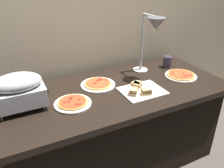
{
  "coord_description": "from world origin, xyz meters",
  "views": [
    {
      "loc": [
        -0.74,
        -1.46,
        1.63
      ],
      "look_at": [
        -0.02,
        0.0,
        0.81
      ],
      "focal_mm": 36.64,
      "sensor_mm": 36.0,
      "label": 1
    }
  ],
  "objects_px": {
    "sandwich_platter": "(140,90)",
    "heat_lamp": "(153,30)",
    "pizza_plate_raised_stand": "(73,103)",
    "pizza_plate_front": "(98,84)",
    "sauce_cup_near": "(45,91)",
    "utensil_holder": "(167,62)",
    "pizza_plate_center": "(181,75)",
    "chafing_dish": "(18,90)"
  },
  "relations": [
    {
      "from": "pizza_plate_raised_stand",
      "to": "sandwich_platter",
      "type": "height_order",
      "value": "sandwich_platter"
    },
    {
      "from": "pizza_plate_center",
      "to": "chafing_dish",
      "type": "bearing_deg",
      "value": 176.55
    },
    {
      "from": "sauce_cup_near",
      "to": "pizza_plate_center",
      "type": "bearing_deg",
      "value": -10.94
    },
    {
      "from": "pizza_plate_front",
      "to": "pizza_plate_raised_stand",
      "type": "bearing_deg",
      "value": -145.38
    },
    {
      "from": "heat_lamp",
      "to": "pizza_plate_center",
      "type": "relative_size",
      "value": 1.91
    },
    {
      "from": "chafing_dish",
      "to": "utensil_holder",
      "type": "distance_m",
      "value": 1.4
    },
    {
      "from": "chafing_dish",
      "to": "sandwich_platter",
      "type": "distance_m",
      "value": 0.9
    },
    {
      "from": "sandwich_platter",
      "to": "heat_lamp",
      "type": "bearing_deg",
      "value": 42.51
    },
    {
      "from": "sauce_cup_near",
      "to": "utensil_holder",
      "type": "xyz_separation_m",
      "value": [
        1.2,
        0.01,
        0.04
      ]
    },
    {
      "from": "pizza_plate_center",
      "to": "heat_lamp",
      "type": "bearing_deg",
      "value": 152.12
    },
    {
      "from": "pizza_plate_front",
      "to": "sauce_cup_near",
      "type": "bearing_deg",
      "value": 172.63
    },
    {
      "from": "pizza_plate_front",
      "to": "pizza_plate_raised_stand",
      "type": "distance_m",
      "value": 0.34
    },
    {
      "from": "heat_lamp",
      "to": "pizza_plate_front",
      "type": "relative_size",
      "value": 1.87
    },
    {
      "from": "pizza_plate_front",
      "to": "utensil_holder",
      "type": "xyz_separation_m",
      "value": [
        0.77,
        0.07,
        0.05
      ]
    },
    {
      "from": "pizza_plate_front",
      "to": "pizza_plate_center",
      "type": "relative_size",
      "value": 1.02
    },
    {
      "from": "pizza_plate_raised_stand",
      "to": "sandwich_platter",
      "type": "bearing_deg",
      "value": -6.12
    },
    {
      "from": "pizza_plate_center",
      "to": "sauce_cup_near",
      "type": "xyz_separation_m",
      "value": [
        -1.17,
        0.23,
        0.01
      ]
    },
    {
      "from": "pizza_plate_raised_stand",
      "to": "sauce_cup_near",
      "type": "relative_size",
      "value": 4.74
    },
    {
      "from": "pizza_plate_raised_stand",
      "to": "chafing_dish",
      "type": "bearing_deg",
      "value": 162.52
    },
    {
      "from": "sandwich_platter",
      "to": "utensil_holder",
      "type": "bearing_deg",
      "value": 31.73
    },
    {
      "from": "chafing_dish",
      "to": "pizza_plate_raised_stand",
      "type": "height_order",
      "value": "chafing_dish"
    },
    {
      "from": "chafing_dish",
      "to": "sauce_cup_near",
      "type": "distance_m",
      "value": 0.27
    },
    {
      "from": "chafing_dish",
      "to": "sandwich_platter",
      "type": "relative_size",
      "value": 1.0
    },
    {
      "from": "sandwich_platter",
      "to": "pizza_plate_center",
      "type": "bearing_deg",
      "value": 9.48
    },
    {
      "from": "heat_lamp",
      "to": "chafing_dish",
      "type": "bearing_deg",
      "value": -177.35
    },
    {
      "from": "pizza_plate_center",
      "to": "sandwich_platter",
      "type": "bearing_deg",
      "value": -170.52
    },
    {
      "from": "sandwich_platter",
      "to": "sauce_cup_near",
      "type": "distance_m",
      "value": 0.75
    },
    {
      "from": "pizza_plate_front",
      "to": "sauce_cup_near",
      "type": "distance_m",
      "value": 0.43
    },
    {
      "from": "heat_lamp",
      "to": "sandwich_platter",
      "type": "bearing_deg",
      "value": -137.49
    },
    {
      "from": "heat_lamp",
      "to": "sauce_cup_near",
      "type": "relative_size",
      "value": 9.52
    },
    {
      "from": "chafing_dish",
      "to": "sauce_cup_near",
      "type": "relative_size",
      "value": 5.96
    },
    {
      "from": "sandwich_platter",
      "to": "sauce_cup_near",
      "type": "relative_size",
      "value": 5.93
    },
    {
      "from": "chafing_dish",
      "to": "utensil_holder",
      "type": "height_order",
      "value": "chafing_dish"
    },
    {
      "from": "pizza_plate_front",
      "to": "utensil_holder",
      "type": "relative_size",
      "value": 1.25
    },
    {
      "from": "chafing_dish",
      "to": "pizza_plate_front",
      "type": "bearing_deg",
      "value": 8.22
    },
    {
      "from": "heat_lamp",
      "to": "pizza_plate_center",
      "type": "bearing_deg",
      "value": -27.88
    },
    {
      "from": "sandwich_platter",
      "to": "utensil_holder",
      "type": "xyz_separation_m",
      "value": [
        0.52,
        0.32,
        0.04
      ]
    },
    {
      "from": "pizza_plate_raised_stand",
      "to": "utensil_holder",
      "type": "bearing_deg",
      "value": 13.92
    },
    {
      "from": "pizza_plate_front",
      "to": "pizza_plate_raised_stand",
      "type": "height_order",
      "value": "same"
    },
    {
      "from": "pizza_plate_center",
      "to": "sauce_cup_near",
      "type": "relative_size",
      "value": 4.97
    },
    {
      "from": "utensil_holder",
      "to": "sauce_cup_near",
      "type": "bearing_deg",
      "value": -179.42
    },
    {
      "from": "pizza_plate_front",
      "to": "pizza_plate_center",
      "type": "distance_m",
      "value": 0.76
    }
  ]
}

